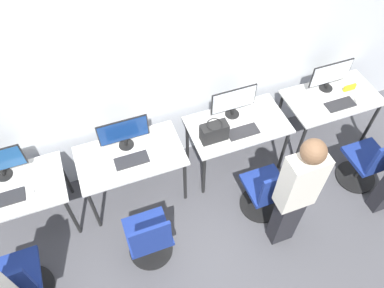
% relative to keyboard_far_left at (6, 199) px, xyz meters
% --- Properties ---
extents(ground_plane, '(20.00, 20.00, 0.00)m').
position_rel_keyboard_far_left_xyz_m(ground_plane, '(1.91, -0.23, -0.76)').
color(ground_plane, '#4C4C51').
extents(wall_back, '(12.00, 0.05, 2.80)m').
position_rel_keyboard_far_left_xyz_m(wall_back, '(1.91, 0.55, 0.64)').
color(wall_back, silver).
rests_on(wall_back, ground_plane).
extents(desk_far_left, '(1.14, 0.66, 0.75)m').
position_rel_keyboard_far_left_xyz_m(desk_far_left, '(0.00, 0.10, -0.10)').
color(desk_far_left, silver).
rests_on(desk_far_left, ground_plane).
extents(keyboard_far_left, '(0.36, 0.16, 0.02)m').
position_rel_keyboard_far_left_xyz_m(keyboard_far_left, '(0.00, 0.00, 0.00)').
color(keyboard_far_left, '#262628').
rests_on(keyboard_far_left, desk_far_left).
extents(mouse_far_left, '(0.06, 0.09, 0.03)m').
position_rel_keyboard_far_left_xyz_m(mouse_far_left, '(0.24, -0.01, 0.01)').
color(mouse_far_left, silver).
rests_on(mouse_far_left, desk_far_left).
extents(office_chair_far_left, '(0.48, 0.48, 0.90)m').
position_rel_keyboard_far_left_xyz_m(office_chair_far_left, '(-0.07, -0.70, -0.38)').
color(office_chair_far_left, black).
rests_on(office_chair_far_left, ground_plane).
extents(desk_left, '(1.14, 0.66, 0.75)m').
position_rel_keyboard_far_left_xyz_m(desk_left, '(1.27, 0.10, -0.10)').
color(desk_left, silver).
rests_on(desk_left, ground_plane).
extents(monitor_left, '(0.54, 0.17, 0.39)m').
position_rel_keyboard_far_left_xyz_m(monitor_left, '(1.27, 0.25, 0.21)').
color(monitor_left, black).
rests_on(monitor_left, desk_left).
extents(keyboard_left, '(0.36, 0.16, 0.02)m').
position_rel_keyboard_far_left_xyz_m(keyboard_left, '(1.27, 0.02, 0.00)').
color(keyboard_left, '#262628').
rests_on(keyboard_left, desk_left).
extents(mouse_left, '(0.06, 0.09, 0.03)m').
position_rel_keyboard_far_left_xyz_m(mouse_left, '(1.53, 0.04, 0.01)').
color(mouse_left, silver).
rests_on(mouse_left, desk_left).
extents(office_chair_left, '(0.48, 0.48, 0.90)m').
position_rel_keyboard_far_left_xyz_m(office_chair_left, '(1.22, -0.72, -0.38)').
color(office_chair_left, black).
rests_on(office_chair_left, ground_plane).
extents(desk_right, '(1.14, 0.66, 0.75)m').
position_rel_keyboard_far_left_xyz_m(desk_right, '(2.55, 0.10, -0.10)').
color(desk_right, silver).
rests_on(desk_right, ground_plane).
extents(monitor_right, '(0.54, 0.17, 0.39)m').
position_rel_keyboard_far_left_xyz_m(monitor_right, '(2.55, 0.26, 0.21)').
color(monitor_right, black).
rests_on(monitor_right, desk_right).
extents(keyboard_right, '(0.36, 0.16, 0.02)m').
position_rel_keyboard_far_left_xyz_m(keyboard_right, '(2.55, -0.03, 0.00)').
color(keyboard_right, '#262628').
rests_on(keyboard_right, desk_right).
extents(mouse_right, '(0.06, 0.09, 0.03)m').
position_rel_keyboard_far_left_xyz_m(mouse_right, '(2.81, -0.04, 0.01)').
color(mouse_right, silver).
rests_on(mouse_right, desk_right).
extents(office_chair_right, '(0.48, 0.48, 0.90)m').
position_rel_keyboard_far_left_xyz_m(office_chair_right, '(2.59, -0.65, -0.38)').
color(office_chair_right, black).
rests_on(office_chair_right, ground_plane).
extents(person_right, '(0.36, 0.22, 1.68)m').
position_rel_keyboard_far_left_xyz_m(person_right, '(2.62, -1.01, 0.16)').
color(person_right, '#232328').
rests_on(person_right, ground_plane).
extents(desk_far_right, '(1.14, 0.66, 0.75)m').
position_rel_keyboard_far_left_xyz_m(desk_far_right, '(3.82, 0.10, -0.10)').
color(desk_far_right, silver).
rests_on(desk_far_right, ground_plane).
extents(monitor_far_right, '(0.54, 0.17, 0.39)m').
position_rel_keyboard_far_left_xyz_m(monitor_far_right, '(3.82, 0.26, 0.21)').
color(monitor_far_right, black).
rests_on(monitor_far_right, desk_far_right).
extents(keyboard_far_right, '(0.36, 0.16, 0.02)m').
position_rel_keyboard_far_left_xyz_m(keyboard_far_right, '(3.82, -0.05, 0.00)').
color(keyboard_far_right, '#262628').
rests_on(keyboard_far_right, desk_far_right).
extents(mouse_far_right, '(0.06, 0.09, 0.03)m').
position_rel_keyboard_far_left_xyz_m(mouse_far_right, '(4.05, -0.07, 0.01)').
color(mouse_far_right, silver).
rests_on(mouse_far_right, desk_far_right).
extents(office_chair_far_right, '(0.48, 0.48, 0.90)m').
position_rel_keyboard_far_left_xyz_m(office_chair_far_right, '(3.90, -0.71, -0.38)').
color(office_chair_far_right, black).
rests_on(office_chair_far_right, ground_plane).
extents(handbag, '(0.30, 0.18, 0.25)m').
position_rel_keyboard_far_left_xyz_m(handbag, '(2.21, -0.00, 0.11)').
color(handbag, black).
rests_on(handbag, desk_right).
extents(placard_far_right, '(0.16, 0.03, 0.08)m').
position_rel_keyboard_far_left_xyz_m(placard_far_right, '(4.07, 0.13, 0.03)').
color(placard_far_right, yellow).
rests_on(placard_far_right, desk_far_right).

